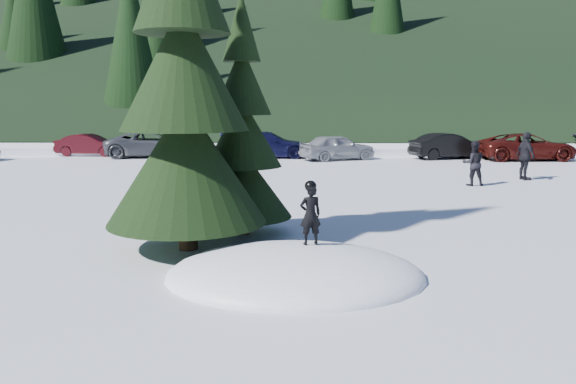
{
  "coord_description": "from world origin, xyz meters",
  "views": [
    {
      "loc": [
        0.05,
        -9.31,
        2.95
      ],
      "look_at": [
        -0.17,
        2.38,
        1.1
      ],
      "focal_mm": 35.0,
      "sensor_mm": 36.0,
      "label": 1
    }
  ],
  "objects_px": {
    "car_1": "(90,145)",
    "car_4": "(337,147)",
    "car_2": "(152,144)",
    "car_6": "(527,147)",
    "car_3": "(267,145)",
    "adult_0": "(473,163)",
    "spruce_short": "(243,142)",
    "child_skier": "(310,215)",
    "spruce_tall": "(184,84)",
    "car_5": "(449,146)",
    "adult_1": "(526,156)"
  },
  "relations": [
    {
      "from": "car_1",
      "to": "car_4",
      "type": "distance_m",
      "value": 14.07
    },
    {
      "from": "car_1",
      "to": "car_5",
      "type": "bearing_deg",
      "value": -90.35
    },
    {
      "from": "spruce_short",
      "to": "adult_1",
      "type": "bearing_deg",
      "value": 42.89
    },
    {
      "from": "child_skier",
      "to": "spruce_short",
      "type": "bearing_deg",
      "value": -79.37
    },
    {
      "from": "car_1",
      "to": "car_3",
      "type": "relative_size",
      "value": 0.76
    },
    {
      "from": "car_5",
      "to": "car_4",
      "type": "bearing_deg",
      "value": 81.1
    },
    {
      "from": "adult_0",
      "to": "car_1",
      "type": "distance_m",
      "value": 21.47
    },
    {
      "from": "spruce_short",
      "to": "spruce_tall",
      "type": "bearing_deg",
      "value": -125.54
    },
    {
      "from": "car_2",
      "to": "adult_0",
      "type": "bearing_deg",
      "value": -136.23
    },
    {
      "from": "spruce_short",
      "to": "car_1",
      "type": "height_order",
      "value": "spruce_short"
    },
    {
      "from": "adult_1",
      "to": "car_5",
      "type": "relative_size",
      "value": 0.45
    },
    {
      "from": "car_1",
      "to": "car_6",
      "type": "bearing_deg",
      "value": -91.37
    },
    {
      "from": "spruce_short",
      "to": "adult_1",
      "type": "relative_size",
      "value": 2.88
    },
    {
      "from": "car_3",
      "to": "adult_1",
      "type": "bearing_deg",
      "value": -130.13
    },
    {
      "from": "adult_0",
      "to": "child_skier",
      "type": "bearing_deg",
      "value": 60.45
    },
    {
      "from": "spruce_tall",
      "to": "adult_1",
      "type": "bearing_deg",
      "value": 44.17
    },
    {
      "from": "car_2",
      "to": "car_6",
      "type": "height_order",
      "value": "car_2"
    },
    {
      "from": "car_4",
      "to": "car_3",
      "type": "bearing_deg",
      "value": 47.16
    },
    {
      "from": "car_1",
      "to": "car_2",
      "type": "height_order",
      "value": "car_2"
    },
    {
      "from": "spruce_short",
      "to": "car_6",
      "type": "relative_size",
      "value": 1.07
    },
    {
      "from": "child_skier",
      "to": "car_2",
      "type": "bearing_deg",
      "value": -85.34
    },
    {
      "from": "car_2",
      "to": "spruce_short",
      "type": "bearing_deg",
      "value": -169.29
    },
    {
      "from": "car_1",
      "to": "car_3",
      "type": "distance_m",
      "value": 10.17
    },
    {
      "from": "spruce_tall",
      "to": "car_3",
      "type": "relative_size",
      "value": 1.74
    },
    {
      "from": "adult_1",
      "to": "child_skier",
      "type": "bearing_deg",
      "value": 133.86
    },
    {
      "from": "adult_0",
      "to": "car_1",
      "type": "xyz_separation_m",
      "value": [
        -18.19,
        11.4,
        -0.19
      ]
    },
    {
      "from": "car_4",
      "to": "car_2",
      "type": "bearing_deg",
      "value": 57.97
    },
    {
      "from": "adult_0",
      "to": "car_6",
      "type": "height_order",
      "value": "adult_0"
    },
    {
      "from": "spruce_short",
      "to": "car_6",
      "type": "distance_m",
      "value": 21.72
    },
    {
      "from": "spruce_short",
      "to": "car_2",
      "type": "distance_m",
      "value": 19.75
    },
    {
      "from": "car_3",
      "to": "car_4",
      "type": "bearing_deg",
      "value": -108.42
    },
    {
      "from": "child_skier",
      "to": "adult_1",
      "type": "xyz_separation_m",
      "value": [
        8.59,
        12.16,
        -0.08
      ]
    },
    {
      "from": "spruce_tall",
      "to": "car_1",
      "type": "height_order",
      "value": "spruce_tall"
    },
    {
      "from": "spruce_tall",
      "to": "spruce_short",
      "type": "relative_size",
      "value": 1.6
    },
    {
      "from": "car_4",
      "to": "car_6",
      "type": "distance_m",
      "value": 9.96
    },
    {
      "from": "child_skier",
      "to": "car_3",
      "type": "height_order",
      "value": "child_skier"
    },
    {
      "from": "adult_0",
      "to": "spruce_short",
      "type": "bearing_deg",
      "value": 46.18
    },
    {
      "from": "spruce_short",
      "to": "car_6",
      "type": "height_order",
      "value": "spruce_short"
    },
    {
      "from": "car_1",
      "to": "car_4",
      "type": "xyz_separation_m",
      "value": [
        13.9,
        -2.13,
        0.06
      ]
    },
    {
      "from": "spruce_short",
      "to": "child_skier",
      "type": "distance_m",
      "value": 3.36
    },
    {
      "from": "child_skier",
      "to": "car_3",
      "type": "distance_m",
      "value": 21.24
    },
    {
      "from": "child_skier",
      "to": "car_6",
      "type": "xyz_separation_m",
      "value": [
        11.78,
        19.98,
        -0.31
      ]
    },
    {
      "from": "spruce_short",
      "to": "car_6",
      "type": "xyz_separation_m",
      "value": [
        13.24,
        17.16,
        -1.4
      ]
    },
    {
      "from": "car_5",
      "to": "car_6",
      "type": "distance_m",
      "value": 3.97
    },
    {
      "from": "spruce_short",
      "to": "car_4",
      "type": "bearing_deg",
      "value": 79.12
    },
    {
      "from": "child_skier",
      "to": "car_5",
      "type": "height_order",
      "value": "child_skier"
    },
    {
      "from": "adult_0",
      "to": "car_3",
      "type": "distance_m",
      "value": 13.28
    },
    {
      "from": "car_1",
      "to": "car_2",
      "type": "relative_size",
      "value": 0.73
    },
    {
      "from": "adult_1",
      "to": "car_3",
      "type": "bearing_deg",
      "value": 38.66
    },
    {
      "from": "child_skier",
      "to": "car_1",
      "type": "relative_size",
      "value": 0.28
    }
  ]
}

